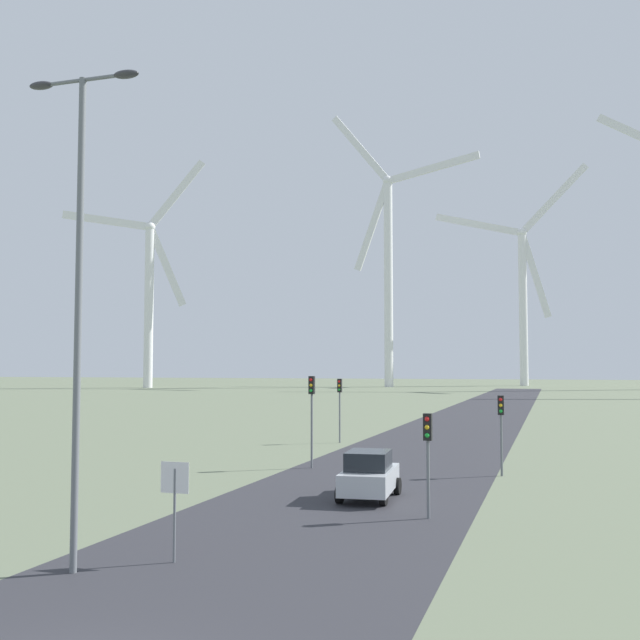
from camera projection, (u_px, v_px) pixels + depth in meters
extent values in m
cube|color=#2D2D33|center=(451.00, 432.00, 57.46)|extent=(10.00, 240.00, 0.01)
cylinder|color=slate|center=(78.00, 320.00, 18.70)|extent=(0.18, 0.18, 12.41)
cylinder|color=slate|center=(83.00, 80.00, 19.09)|extent=(2.52, 0.10, 0.10)
ellipsoid|color=#333338|center=(41.00, 86.00, 19.46)|extent=(0.70, 0.32, 0.20)
ellipsoid|color=#333338|center=(126.00, 74.00, 18.72)|extent=(0.70, 0.32, 0.20)
cylinder|color=slate|center=(175.00, 515.00, 19.35)|extent=(0.07, 0.07, 2.40)
cube|color=white|center=(175.00, 478.00, 19.40)|extent=(0.81, 0.01, 0.81)
cube|color=red|center=(175.00, 477.00, 19.41)|extent=(0.76, 0.02, 0.76)
cylinder|color=slate|center=(312.00, 422.00, 37.42)|extent=(0.11, 0.11, 4.58)
cube|color=black|center=(312.00, 385.00, 37.54)|extent=(0.28, 0.24, 0.90)
sphere|color=red|center=(311.00, 380.00, 37.43)|extent=(0.16, 0.16, 0.16)
sphere|color=gold|center=(311.00, 385.00, 37.41)|extent=(0.16, 0.16, 0.16)
sphere|color=green|center=(311.00, 391.00, 37.39)|extent=(0.16, 0.16, 0.16)
cylinder|color=slate|center=(428.00, 466.00, 24.96)|extent=(0.11, 0.11, 3.48)
cube|color=black|center=(428.00, 427.00, 25.04)|extent=(0.28, 0.24, 0.90)
sphere|color=red|center=(427.00, 419.00, 24.93)|extent=(0.16, 0.16, 0.16)
sphere|color=gold|center=(427.00, 427.00, 24.91)|extent=(0.16, 0.16, 0.16)
sphere|color=green|center=(427.00, 435.00, 24.89)|extent=(0.16, 0.16, 0.16)
cylinder|color=slate|center=(340.00, 411.00, 49.77)|extent=(0.11, 0.11, 4.25)
cube|color=black|center=(340.00, 386.00, 49.88)|extent=(0.28, 0.24, 0.90)
sphere|color=red|center=(339.00, 382.00, 49.77)|extent=(0.16, 0.16, 0.16)
sphere|color=gold|center=(339.00, 386.00, 49.75)|extent=(0.16, 0.16, 0.16)
sphere|color=green|center=(339.00, 390.00, 49.73)|extent=(0.16, 0.16, 0.16)
cylinder|color=slate|center=(501.00, 436.00, 34.69)|extent=(0.11, 0.11, 3.71)
cube|color=black|center=(501.00, 405.00, 34.77)|extent=(0.28, 0.24, 0.90)
sphere|color=red|center=(501.00, 399.00, 34.66)|extent=(0.16, 0.16, 0.16)
sphere|color=gold|center=(501.00, 405.00, 34.65)|extent=(0.16, 0.16, 0.16)
sphere|color=green|center=(501.00, 411.00, 34.63)|extent=(0.16, 0.16, 0.16)
cube|color=#B7BCC1|center=(369.00, 480.00, 28.64)|extent=(2.11, 4.23, 0.80)
cube|color=#1E2328|center=(368.00, 460.00, 28.55)|extent=(1.72, 2.21, 0.70)
cylinder|color=black|center=(357.00, 484.00, 30.08)|extent=(0.22, 0.66, 0.66)
cylinder|color=black|center=(397.00, 486.00, 29.58)|extent=(0.22, 0.66, 0.66)
cylinder|color=black|center=(340.00, 494.00, 27.65)|extent=(0.22, 0.66, 0.66)
cylinder|color=black|center=(384.00, 497.00, 27.16)|extent=(0.22, 0.66, 0.66)
cylinder|color=white|center=(149.00, 307.00, 181.58)|extent=(2.20, 2.20, 39.23)
sphere|color=white|center=(150.00, 227.00, 182.81)|extent=(2.60, 2.60, 2.60)
cube|color=white|center=(105.00, 220.00, 181.41)|extent=(18.46, 9.09, 4.23)
cube|color=white|center=(167.00, 267.00, 182.77)|extent=(8.82, 4.53, 19.22)
cube|color=white|center=(177.00, 193.00, 184.24)|extent=(12.45, 6.24, 17.16)
cylinder|color=white|center=(388.00, 283.00, 189.25)|extent=(2.20, 2.20, 52.45)
sphere|color=white|center=(388.00, 181.00, 190.89)|extent=(2.60, 2.60, 2.60)
cube|color=white|center=(360.00, 148.00, 194.97)|extent=(15.99, 3.12, 19.26)
cube|color=white|center=(372.00, 227.00, 192.14)|extent=(9.97, 2.12, 22.46)
cube|color=white|center=(434.00, 168.00, 185.55)|extent=(23.12, 4.29, 5.46)
cylinder|color=white|center=(523.00, 309.00, 200.56)|extent=(2.20, 2.20, 41.19)
sphere|color=white|center=(522.00, 233.00, 201.85)|extent=(2.60, 2.60, 2.60)
cube|color=white|center=(554.00, 198.00, 199.61)|extent=(17.51, 1.02, 17.87)
cube|color=white|center=(477.00, 224.00, 205.90)|extent=(22.95, 1.18, 7.48)
cube|color=white|center=(535.00, 276.00, 200.03)|extent=(8.03, 0.74, 22.84)
cube|color=white|center=(635.00, 134.00, 173.58)|extent=(16.51, 1.63, 11.17)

